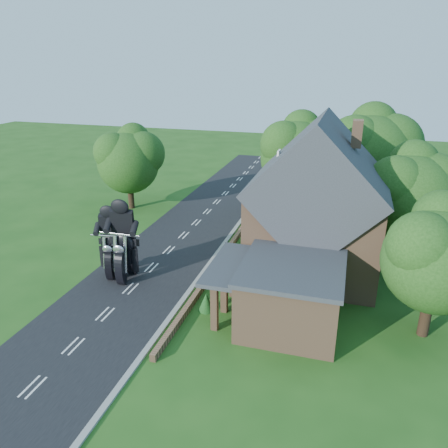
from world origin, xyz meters
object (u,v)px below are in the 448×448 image
(motorcycle_lead, at_px, (127,268))
(motorcycle_follow, at_px, (114,265))
(garden_wall, at_px, (220,261))
(annex, at_px, (289,293))
(house, at_px, (316,208))

(motorcycle_lead, distance_m, motorcycle_follow, 1.10)
(garden_wall, height_order, annex, annex)
(motorcycle_lead, bearing_deg, motorcycle_follow, -15.61)
(motorcycle_lead, bearing_deg, garden_wall, -143.90)
(garden_wall, distance_m, motorcycle_follow, 7.17)
(annex, bearing_deg, garden_wall, 133.84)
(house, height_order, annex, house)
(annex, height_order, motorcycle_lead, annex)
(garden_wall, xyz_separation_m, motorcycle_follow, (-6.14, -3.67, 0.53))
(annex, height_order, motorcycle_follow, annex)
(house, xyz_separation_m, motorcycle_lead, (-11.27, -4.93, -3.52))
(motorcycle_lead, bearing_deg, annex, 168.38)
(motorcycle_lead, bearing_deg, house, -158.03)
(garden_wall, xyz_separation_m, annex, (5.57, -5.80, 1.57))
(house, bearing_deg, motorcycle_lead, -156.36)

